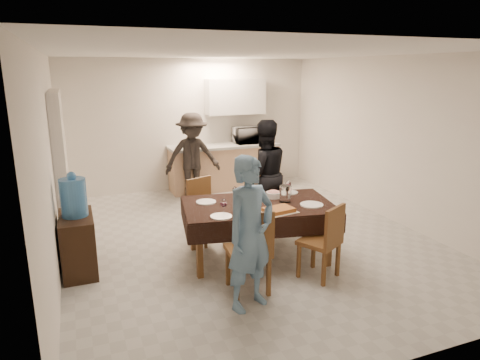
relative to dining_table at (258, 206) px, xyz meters
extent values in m
cube|color=#B4B5AF|center=(0.11, 0.65, -0.70)|extent=(5.00, 6.00, 0.02)
cube|color=white|center=(0.11, 0.65, 1.90)|extent=(5.00, 6.00, 0.02)
cube|color=silver|center=(0.11, 3.65, 0.60)|extent=(5.00, 0.02, 2.60)
cube|color=silver|center=(0.11, -2.35, 0.60)|extent=(5.00, 0.02, 2.60)
cube|color=silver|center=(-2.39, 0.65, 0.60)|extent=(0.02, 6.00, 2.60)
cube|color=silver|center=(2.61, 0.65, 0.60)|extent=(0.02, 6.00, 2.60)
cube|color=silver|center=(-2.31, 1.85, 0.35)|extent=(0.15, 1.40, 2.10)
cube|color=tan|center=(0.71, 3.33, -0.27)|extent=(2.20, 0.60, 0.86)
cube|color=#A6A7A2|center=(0.71, 3.33, 0.19)|extent=(2.24, 0.64, 0.05)
cube|color=silver|center=(1.01, 3.47, 1.15)|extent=(1.20, 0.34, 0.70)
cube|color=black|center=(0.00, 0.00, 0.01)|extent=(2.04, 1.40, 0.04)
cube|color=brown|center=(0.00, 0.00, -0.35)|extent=(0.07, 0.07, 0.69)
cube|color=brown|center=(-0.45, -0.75, -0.23)|extent=(0.47, 0.47, 0.05)
cube|color=brown|center=(-0.45, -0.95, 0.04)|extent=(0.44, 0.08, 0.47)
cube|color=brown|center=(0.45, -0.75, -0.26)|extent=(0.56, 0.56, 0.05)
cube|color=brown|center=(0.45, -0.94, -0.02)|extent=(0.38, 0.23, 0.44)
cube|color=brown|center=(-0.45, 0.75, -0.26)|extent=(0.53, 0.53, 0.05)
cube|color=brown|center=(-0.45, 0.56, -0.01)|extent=(0.40, 0.18, 0.44)
cube|color=brown|center=(0.45, 0.75, -0.26)|extent=(0.52, 0.52, 0.05)
cube|color=brown|center=(0.45, 0.57, -0.02)|extent=(0.40, 0.17, 0.44)
cube|color=black|center=(-2.17, 0.43, -0.34)|extent=(0.38, 0.77, 0.71)
cylinder|color=#4388CD|center=(-2.17, 0.43, 0.24)|extent=(0.30, 0.30, 0.45)
cylinder|color=white|center=(0.35, -0.05, 0.14)|extent=(0.14, 0.14, 0.22)
cube|color=#C47939|center=(0.10, -0.38, 0.06)|extent=(0.45, 0.36, 0.05)
cylinder|color=white|center=(0.30, 0.18, 0.07)|extent=(0.20, 0.20, 0.08)
cylinder|color=white|center=(-0.05, 0.28, 0.05)|extent=(0.22, 0.22, 0.04)
cylinder|color=white|center=(-0.60, -0.30, 0.04)|extent=(0.25, 0.25, 0.01)
cylinder|color=white|center=(0.60, -0.30, 0.04)|extent=(0.29, 0.29, 0.02)
cylinder|color=white|center=(-0.60, 0.30, 0.04)|extent=(0.25, 0.25, 0.01)
cylinder|color=white|center=(0.60, 0.30, 0.04)|extent=(0.24, 0.24, 0.01)
imported|color=silver|center=(1.25, 3.33, 0.38)|extent=(0.60, 0.40, 0.33)
imported|color=#5E85A8|center=(-0.55, -1.05, 0.10)|extent=(0.68, 0.56, 1.59)
imported|color=black|center=(0.55, 1.05, 0.13)|extent=(0.83, 0.65, 1.67)
imported|color=black|center=(-0.07, 2.88, 0.11)|extent=(1.05, 0.60, 1.62)
camera|label=1|loc=(-2.10, -4.73, 1.69)|focal=32.00mm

